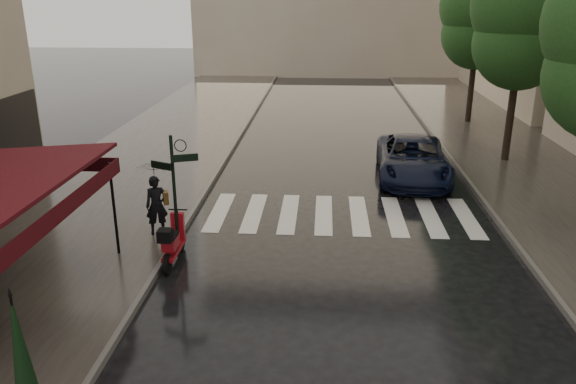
# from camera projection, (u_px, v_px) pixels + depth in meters

# --- Properties ---
(ground) EXTENTS (120.00, 120.00, 0.00)m
(ground) POSITION_uv_depth(u_px,v_px,m) (201.00, 321.00, 11.30)
(ground) COLOR black
(ground) RESTS_ON ground
(sidewalk_near) EXTENTS (6.00, 60.00, 0.12)m
(sidewalk_near) POSITION_uv_depth(u_px,v_px,m) (154.00, 154.00, 22.85)
(sidewalk_near) COLOR #38332D
(sidewalk_near) RESTS_ON ground
(sidewalk_far) EXTENTS (5.50, 60.00, 0.12)m
(sidewalk_far) POSITION_uv_depth(u_px,v_px,m) (524.00, 161.00, 21.95)
(sidewalk_far) COLOR #38332D
(sidewalk_far) RESTS_ON ground
(curb_near) EXTENTS (0.12, 60.00, 0.16)m
(curb_near) POSITION_uv_depth(u_px,v_px,m) (228.00, 155.00, 22.66)
(curb_near) COLOR #595651
(curb_near) RESTS_ON ground
(curb_far) EXTENTS (0.12, 60.00, 0.16)m
(curb_far) POSITION_uv_depth(u_px,v_px,m) (451.00, 159.00, 22.11)
(curb_far) COLOR #595651
(curb_far) RESTS_ON ground
(crosswalk) EXTENTS (7.85, 3.20, 0.01)m
(crosswalk) POSITION_uv_depth(u_px,v_px,m) (341.00, 214.00, 16.77)
(crosswalk) COLOR silver
(crosswalk) RESTS_ON ground
(signpost) EXTENTS (1.17, 0.29, 3.10)m
(signpost) POSITION_uv_depth(u_px,v_px,m) (174.00, 186.00, 13.59)
(signpost) COLOR black
(signpost) RESTS_ON ground
(tree_mid) EXTENTS (3.80, 3.80, 8.34)m
(tree_mid) POSITION_uv_depth(u_px,v_px,m) (524.00, 13.00, 20.15)
(tree_mid) COLOR black
(tree_mid) RESTS_ON sidewalk_far
(tree_far) EXTENTS (3.80, 3.80, 8.16)m
(tree_far) POSITION_uv_depth(u_px,v_px,m) (479.00, 11.00, 26.77)
(tree_far) COLOR black
(tree_far) RESTS_ON sidewalk_far
(pedestrian_with_umbrella) EXTENTS (1.24, 1.25, 2.42)m
(pedestrian_with_umbrella) POSITION_uv_depth(u_px,v_px,m) (154.00, 176.00, 14.64)
(pedestrian_with_umbrella) COLOR black
(pedestrian_with_umbrella) RESTS_ON sidewalk_near
(scooter) EXTENTS (0.47, 1.78, 1.17)m
(scooter) POSITION_uv_depth(u_px,v_px,m) (173.00, 243.00, 13.58)
(scooter) COLOR black
(scooter) RESTS_ON ground
(parked_car) EXTENTS (2.68, 5.31, 1.44)m
(parked_car) POSITION_uv_depth(u_px,v_px,m) (413.00, 159.00, 19.88)
(parked_car) COLOR black
(parked_car) RESTS_ON ground
(parasol_front) EXTENTS (0.43, 0.43, 2.42)m
(parasol_front) POSITION_uv_depth(u_px,v_px,m) (23.00, 363.00, 7.72)
(parasol_front) COLOR black
(parasol_front) RESTS_ON sidewalk_near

